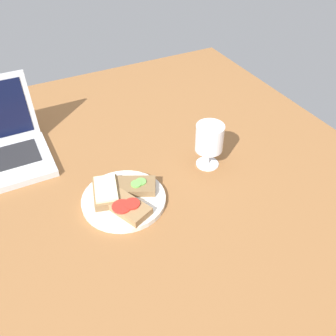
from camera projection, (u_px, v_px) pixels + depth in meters
wooden_table at (131, 187)px, 103.42cm from camera, size 140.00×140.00×3.00cm
plate at (124, 200)px, 96.62cm from camera, size 21.71×21.71×1.44cm
sandwich_with_tomato at (127, 207)px, 92.08cm from camera, size 10.18×12.89×2.51cm
sandwich_with_cucumber at (136, 186)px, 98.12cm from camera, size 12.15×10.30×2.36cm
sandwich_with_cheese at (106, 192)px, 96.01cm from camera, size 9.14×12.41×2.79cm
wine_glass at (209, 140)px, 103.13cm from camera, size 7.81×7.81×13.36cm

